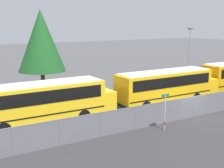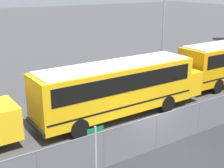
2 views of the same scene
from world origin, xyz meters
name	(u,v)px [view 1 (image 1 of 2)]	position (x,y,z in m)	size (l,w,h in m)	color
ground_plane	(192,117)	(0.00, 0.00, 0.00)	(200.00, 200.00, 0.00)	#424244
fence	(193,107)	(0.00, 0.00, 0.94)	(73.27, 0.07, 1.84)	#9EA0A5
school_bus_1	(44,100)	(-11.53, 4.70, 2.03)	(11.58, 2.56, 3.40)	yellow
school_bus_2	(167,85)	(0.82, 4.31, 2.03)	(11.58, 2.56, 3.40)	yellow
street_sign	(165,111)	(-4.23, -1.29, 1.52)	(0.70, 0.09, 2.86)	#B7B7BC
light_pole	(189,54)	(9.64, 10.15, 4.04)	(0.60, 0.24, 7.31)	gray
tree_0	(41,41)	(-8.30, 14.20, 6.09)	(5.08, 5.08, 9.41)	#51381E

